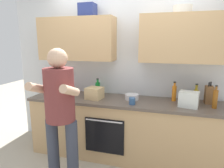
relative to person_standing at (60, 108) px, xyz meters
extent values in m
plane|color=#B2A893|center=(0.57, 0.81, -0.98)|extent=(12.00, 12.00, 0.00)
cube|color=silver|center=(0.57, 1.17, 0.27)|extent=(4.00, 0.06, 2.50)
cube|color=tan|center=(-0.23, 0.98, 0.79)|extent=(1.21, 0.32, 0.65)
cube|color=tan|center=(1.37, 0.98, 0.79)|extent=(1.21, 0.32, 0.65)
cylinder|color=silver|center=(1.31, 0.98, 1.17)|extent=(0.24, 0.24, 0.10)
cube|color=navy|center=(-0.04, 0.98, 1.21)|extent=(0.24, 0.20, 0.19)
cube|color=tan|center=(0.57, 0.81, -0.55)|extent=(2.80, 0.60, 0.86)
cube|color=brown|center=(0.57, 0.81, -0.10)|extent=(2.84, 0.64, 0.04)
cube|color=black|center=(0.37, 0.49, -0.53)|extent=(0.56, 0.02, 0.50)
cylinder|color=silver|center=(0.37, 0.47, -0.30)|extent=(0.52, 0.02, 0.02)
cylinder|color=#383D4C|center=(-0.13, 0.00, -0.56)|extent=(0.14, 0.14, 0.84)
cylinder|color=#383D4C|center=(0.13, 0.00, -0.56)|extent=(0.14, 0.14, 0.84)
cylinder|color=brown|center=(0.00, 0.00, 0.16)|extent=(0.34, 0.34, 0.61)
sphere|color=#D8AD8C|center=(0.00, 0.00, 0.57)|extent=(0.22, 0.22, 0.22)
cylinder|color=#D8AD8C|center=(-0.20, -0.12, 0.25)|extent=(0.09, 0.31, 0.19)
cylinder|color=#D8AD8C|center=(0.20, -0.12, 0.25)|extent=(0.09, 0.31, 0.19)
cylinder|color=orange|center=(1.27, 0.96, 0.03)|extent=(0.06, 0.06, 0.22)
cylinder|color=orange|center=(1.27, 0.96, 0.16)|extent=(0.03, 0.03, 0.05)
cylinder|color=black|center=(1.27, 0.96, 0.19)|extent=(0.04, 0.04, 0.02)
cylinder|color=#8C4C14|center=(1.76, 0.76, 0.04)|extent=(0.06, 0.06, 0.24)
cylinder|color=#8C4C14|center=(1.76, 0.76, 0.18)|extent=(0.03, 0.03, 0.05)
cylinder|color=black|center=(1.76, 0.76, 0.21)|extent=(0.03, 0.03, 0.01)
cylinder|color=#198C33|center=(0.09, 1.01, 0.01)|extent=(0.07, 0.07, 0.19)
cylinder|color=#198C33|center=(0.09, 1.01, 0.14)|extent=(0.03, 0.03, 0.05)
cylinder|color=black|center=(0.09, 1.01, 0.17)|extent=(0.04, 0.04, 0.02)
cylinder|color=black|center=(-0.65, 0.67, 0.01)|extent=(0.06, 0.06, 0.18)
cylinder|color=black|center=(-0.65, 0.67, 0.12)|extent=(0.02, 0.02, 0.05)
cylinder|color=black|center=(-0.65, 0.67, 0.15)|extent=(0.03, 0.03, 0.01)
cylinder|color=olive|center=(1.56, 0.92, 0.01)|extent=(0.07, 0.07, 0.19)
cylinder|color=olive|center=(1.56, 0.92, 0.14)|extent=(0.03, 0.03, 0.07)
cylinder|color=black|center=(1.56, 0.92, 0.18)|extent=(0.04, 0.04, 0.02)
cylinder|color=#33598C|center=(0.73, 0.63, -0.04)|extent=(0.09, 0.09, 0.09)
cylinder|color=silver|center=(0.68, 0.86, -0.04)|extent=(0.20, 0.20, 0.08)
cube|color=brown|center=(1.73, 0.97, 0.04)|extent=(0.10, 0.14, 0.24)
cylinder|color=black|center=(1.71, 0.95, 0.19)|extent=(0.02, 0.02, 0.06)
cylinder|color=black|center=(1.74, 0.99, 0.19)|extent=(0.02, 0.02, 0.06)
cube|color=red|center=(-0.49, 0.86, 0.00)|extent=(0.24, 0.20, 0.16)
cube|color=tan|center=(0.14, 0.75, 0.00)|extent=(0.25, 0.25, 0.17)
cube|color=silver|center=(1.45, 0.73, 0.02)|extent=(0.27, 0.23, 0.20)
camera|label=1|loc=(1.17, -1.93, 0.74)|focal=31.90mm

